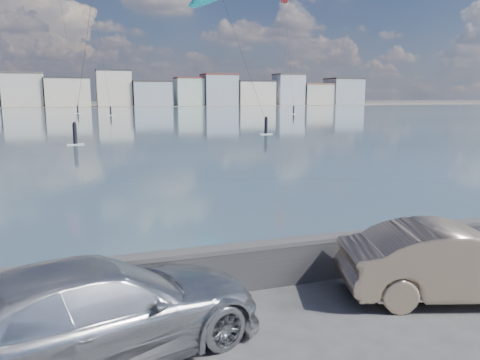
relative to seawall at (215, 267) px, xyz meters
name	(u,v)px	position (x,y,z in m)	size (l,w,h in m)	color
ground	(261,358)	(0.00, -2.70, -0.58)	(700.00, 700.00, 0.00)	#333335
bay_water	(93,117)	(0.00, 88.80, -0.58)	(500.00, 177.00, 0.00)	#385864
far_shore_strip	(85,106)	(0.00, 197.30, -0.57)	(500.00, 60.00, 0.00)	#4C473D
seawall	(215,267)	(0.00, 0.00, 0.00)	(400.00, 0.36, 1.08)	#28282B
far_buildings	(88,91)	(1.31, 183.30, 5.44)	(240.79, 13.26, 14.60)	#9EA8B7
car_silver	(97,311)	(-2.49, -1.85, 0.24)	(2.29, 5.64, 1.64)	#ACAEB2
car_champagne	(457,262)	(4.71, -1.84, 0.20)	(1.65, 4.73, 1.56)	tan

